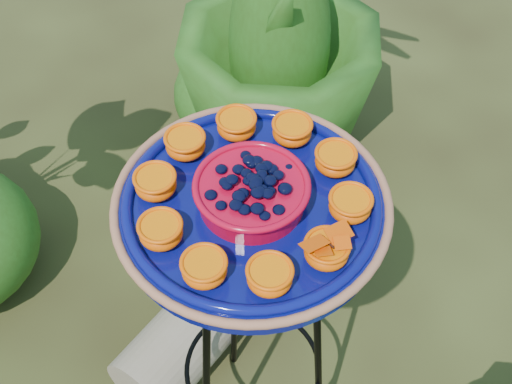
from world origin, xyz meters
TOP-DOWN VIEW (x-y plane):
  - tripod_stand at (0.14, -0.13)m, footprint 0.34×0.34m
  - feeder_dish at (0.14, -0.13)m, footprint 0.47×0.47m
  - driftwood_log at (0.17, 0.14)m, footprint 0.58×0.40m
  - shrub_back_right at (0.65, 0.65)m, footprint 0.85×0.85m

SIDE VIEW (x-z plane):
  - driftwood_log at x=0.17m, z-range 0.00..0.19m
  - tripod_stand at x=0.14m, z-range 0.09..0.89m
  - shrub_back_right at x=0.65m, z-range 0.00..1.07m
  - feeder_dish at x=0.14m, z-range 0.79..0.89m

